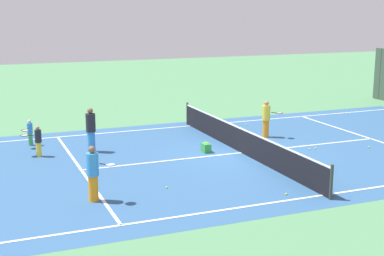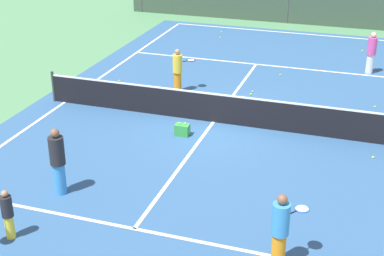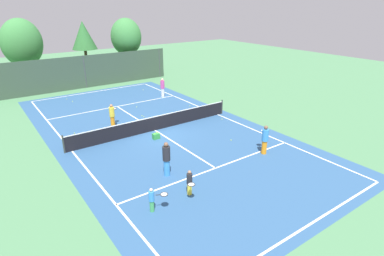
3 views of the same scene
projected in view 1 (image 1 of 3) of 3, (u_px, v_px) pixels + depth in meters
ground_plane at (242, 153)px, 22.00m from camera, size 80.00×80.00×0.00m
court_surface at (242, 153)px, 22.00m from camera, size 13.00×25.00×0.01m
tennis_net at (242, 140)px, 21.89m from camera, size 11.90×0.10×1.10m
player_0 at (266, 119)px, 24.49m from camera, size 0.78×0.85×1.64m
player_1 at (93, 173)px, 16.34m from camera, size 0.76×0.88×1.70m
player_2 at (30, 132)px, 23.06m from camera, size 0.80×0.56×1.10m
player_3 at (38, 141)px, 21.34m from camera, size 0.59×0.82×1.21m
player_5 at (91, 130)px, 21.97m from camera, size 0.38×0.38×1.79m
ball_crate at (206, 148)px, 22.07m from camera, size 0.44×0.28×0.43m
tennis_ball_1 at (286, 194)px, 17.04m from camera, size 0.07×0.07×0.07m
tennis_ball_2 at (315, 148)px, 22.58m from camera, size 0.07×0.07×0.07m
tennis_ball_4 at (246, 125)px, 27.10m from camera, size 0.07×0.07×0.07m
tennis_ball_6 at (369, 147)px, 22.80m from camera, size 0.07×0.07×0.07m
tennis_ball_8 at (167, 187)px, 17.69m from camera, size 0.07×0.07×0.07m
tennis_ball_10 at (309, 149)px, 22.46m from camera, size 0.07×0.07×0.07m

